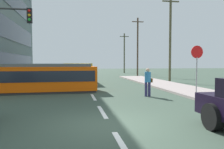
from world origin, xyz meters
name	(u,v)px	position (x,y,z in m)	size (l,w,h in m)	color
ground_plane	(89,89)	(0.00, 10.00, 0.00)	(120.00, 120.00, 0.00)	#394B3D
sidewalk_curb_right	(201,93)	(6.80, 6.00, 0.07)	(3.20, 36.00, 0.14)	#A0908C
lane_stripe_0	(124,148)	(0.00, -2.00, 0.01)	(0.16, 2.40, 0.01)	silver
lane_stripe_1	(102,112)	(0.00, 2.00, 0.01)	(0.16, 2.40, 0.01)	silver
lane_stripe_2	(93,97)	(0.00, 6.00, 0.01)	(0.16, 2.40, 0.01)	silver
lane_stripe_3	(85,84)	(0.00, 14.82, 0.01)	(0.16, 2.40, 0.01)	silver
lane_stripe_4	(83,79)	(0.00, 20.82, 0.01)	(0.16, 2.40, 0.01)	silver
streetcar_tram	(38,78)	(-3.47, 8.82, 1.00)	(7.78, 2.88, 1.93)	#F75607
city_bus	(77,72)	(-0.75, 15.79, 1.11)	(2.63, 5.64, 1.94)	gold
pedestrian_crossing	(148,81)	(3.20, 5.78, 0.94)	(0.48, 0.36, 1.67)	navy
parked_sedan_mid	(17,79)	(-5.70, 12.78, 0.62)	(2.12, 4.45, 1.19)	silver
parked_sedan_far	(34,75)	(-5.44, 19.57, 0.62)	(2.13, 4.23, 1.19)	#414A46
stop_sign	(197,59)	(6.19, 5.57, 2.19)	(0.76, 0.07, 2.88)	gray
traffic_light_mast	(2,33)	(-5.12, 6.79, 3.67)	(2.81, 0.33, 5.26)	#333333
utility_pole_mid	(170,37)	(8.79, 15.30, 4.63)	(1.80, 0.24, 8.89)	#4D4B33
utility_pole_far	(138,46)	(8.65, 26.90, 4.60)	(1.80, 0.24, 8.84)	#503B2C
utility_pole_distant	(124,52)	(8.75, 36.53, 4.03)	(1.80, 0.24, 7.69)	#4A4A34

